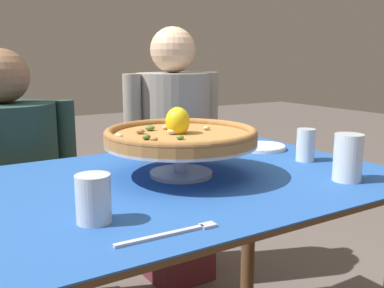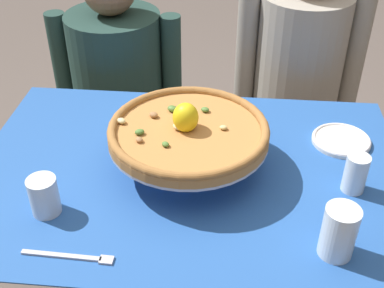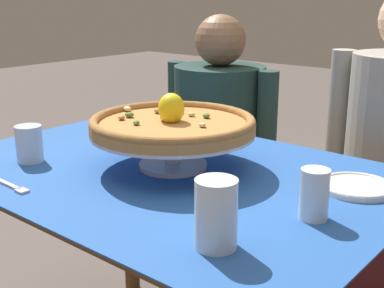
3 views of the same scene
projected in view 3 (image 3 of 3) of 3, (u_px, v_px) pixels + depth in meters
name	position (u px, v px, depth m)	size (l,w,h in m)	color
dining_table	(168.00, 208.00, 1.42)	(1.22, 0.85, 0.73)	brown
pizza_stand	(172.00, 140.00, 1.38)	(0.44, 0.44, 0.10)	#B7B7C1
pizza	(171.00, 123.00, 1.37)	(0.44, 0.44, 0.10)	#AD753D
water_glass_side_right	(314.00, 197.00, 1.07)	(0.06, 0.06, 0.11)	silver
water_glass_front_right	(216.00, 219.00, 0.94)	(0.08, 0.08, 0.13)	silver
water_glass_front_left	(29.00, 146.00, 1.44)	(0.07, 0.07, 0.10)	silver
side_plate	(357.00, 186.00, 1.24)	(0.18, 0.18, 0.02)	silver
dinner_fork	(5.00, 183.00, 1.27)	(0.22, 0.02, 0.01)	#B7B7C1
diner_left	(219.00, 151.00, 2.19)	(0.53, 0.38, 1.11)	#1E3833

